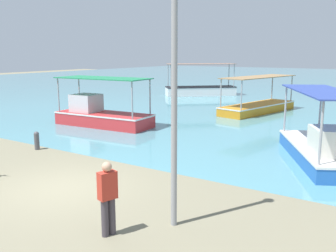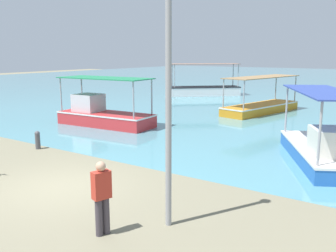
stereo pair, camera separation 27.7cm
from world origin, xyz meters
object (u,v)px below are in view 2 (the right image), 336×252
(fishing_boat_center, at_px, (103,114))
(lamp_post, at_px, (169,78))
(fishing_boat_near_right, at_px, (205,89))
(fishing_boat_outer, at_px, (321,147))
(mooring_bollard, at_px, (38,139))
(fisherman_standing, at_px, (102,196))
(fishing_boat_near_left, at_px, (261,106))

(fishing_boat_center, xyz_separation_m, lamp_post, (9.95, -8.21, 2.80))
(lamp_post, bearing_deg, fishing_boat_near_right, 116.78)
(fishing_boat_outer, bearing_deg, mooring_bollard, -156.52)
(lamp_post, xyz_separation_m, fisherman_standing, (-0.95, -1.21, -2.54))
(fishing_boat_near_left, bearing_deg, mooring_bollard, -106.42)
(mooring_bollard, xyz_separation_m, fisherman_standing, (7.57, -4.01, 0.49))
(fisherman_standing, bearing_deg, fishing_boat_outer, 72.05)
(fishing_boat_outer, distance_m, mooring_bollard, 11.25)
(fishing_boat_near_left, relative_size, fisherman_standing, 4.12)
(fishing_boat_outer, relative_size, fisherman_standing, 3.42)
(lamp_post, bearing_deg, fishing_boat_outer, 76.08)
(lamp_post, bearing_deg, fishing_boat_center, 140.47)
(fishing_boat_near_right, height_order, fishing_boat_outer, fishing_boat_near_right)
(lamp_post, bearing_deg, mooring_bollard, 161.83)
(fishing_boat_near_right, relative_size, fisherman_standing, 3.61)
(fishing_boat_near_left, distance_m, mooring_bollard, 15.24)
(fishing_boat_near_left, xyz_separation_m, mooring_bollard, (-4.31, -14.62, -0.07))
(mooring_bollard, bearing_deg, fishing_boat_near_right, 99.98)
(fishing_boat_outer, relative_size, lamp_post, 0.94)
(fisherman_standing, bearing_deg, fishing_boat_near_left, 99.92)
(mooring_bollard, bearing_deg, fisherman_standing, -27.91)
(fishing_boat_center, bearing_deg, mooring_bollard, -75.14)
(fishing_boat_near_left, xyz_separation_m, lamp_post, (4.20, -17.41, 2.97))
(mooring_bollard, distance_m, fisherman_standing, 8.57)
(fishing_boat_near_left, relative_size, lamp_post, 1.13)
(mooring_bollard, bearing_deg, fishing_boat_outer, 23.48)
(fishing_boat_outer, xyz_separation_m, fisherman_standing, (-2.75, -8.49, 0.31))
(fishing_boat_near_right, bearing_deg, fishing_boat_outer, -50.49)
(lamp_post, relative_size, fisherman_standing, 3.65)
(fishing_boat_center, height_order, mooring_bollard, fishing_boat_center)
(fishing_boat_outer, relative_size, mooring_bollard, 7.50)
(lamp_post, height_order, fisherman_standing, lamp_post)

